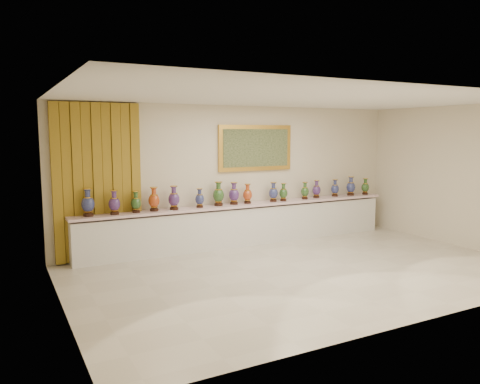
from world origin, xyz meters
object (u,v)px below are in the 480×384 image
at_px(counter, 244,225).
at_px(vase_2, 136,203).
at_px(vase_0, 88,204).
at_px(vase_1, 114,204).

bearing_deg(counter, vase_2, -179.21).
bearing_deg(vase_2, vase_0, 178.88).
xyz_separation_m(counter, vase_2, (-2.37, -0.03, 0.65)).
xyz_separation_m(vase_1, vase_2, (0.41, 0.02, -0.02)).
bearing_deg(vase_0, vase_2, -1.12).
relative_size(vase_1, vase_2, 1.10).
bearing_deg(counter, vase_1, -178.84).
distance_m(counter, vase_0, 3.33).
relative_size(counter, vase_2, 17.43).
xyz_separation_m(counter, vase_0, (-3.25, -0.02, 0.70)).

